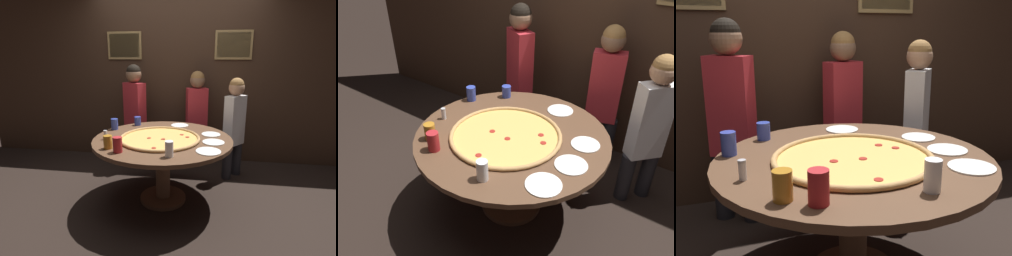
# 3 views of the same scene
# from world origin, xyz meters

# --- Properties ---
(back_wall) EXTENTS (6.40, 0.08, 2.60)m
(back_wall) POSITION_xyz_m (0.00, 1.35, 1.30)
(back_wall) COLOR #3D281C
(back_wall) RESTS_ON ground_plane
(dining_table) EXTENTS (1.49, 1.49, 0.74)m
(dining_table) POSITION_xyz_m (0.00, 0.00, 0.60)
(dining_table) COLOR brown
(dining_table) RESTS_ON ground_plane
(giant_pizza) EXTENTS (0.86, 0.86, 0.03)m
(giant_pizza) POSITION_xyz_m (-0.02, -0.05, 0.75)
(giant_pizza) COLOR #EAB75B
(giant_pizza) RESTS_ON dining_table
(drink_cup_front_edge) EXTENTS (0.09, 0.09, 0.14)m
(drink_cup_front_edge) POSITION_xyz_m (-0.34, -0.49, 0.81)
(drink_cup_front_edge) COLOR #B22328
(drink_cup_front_edge) RESTS_ON dining_table
(drink_cup_far_right) EXTENTS (0.08, 0.08, 0.13)m
(drink_cup_far_right) POSITION_xyz_m (-0.63, 0.25, 0.81)
(drink_cup_far_right) COLOR #384CB7
(drink_cup_far_right) RESTS_ON dining_table
(drink_cup_near_right) EXTENTS (0.07, 0.07, 0.14)m
(drink_cup_near_right) POSITION_xyz_m (0.15, -0.54, 0.81)
(drink_cup_near_right) COLOR white
(drink_cup_near_right) RESTS_ON dining_table
(drink_cup_by_shaker) EXTENTS (0.08, 0.08, 0.11)m
(drink_cup_by_shaker) POSITION_xyz_m (-0.41, 0.49, 0.79)
(drink_cup_by_shaker) COLOR #384CB7
(drink_cup_by_shaker) RESTS_ON dining_table
(drink_cup_centre_back) EXTENTS (0.08, 0.08, 0.13)m
(drink_cup_centre_back) POSITION_xyz_m (-0.46, -0.41, 0.80)
(drink_cup_centre_back) COLOR #BC7A23
(drink_cup_centre_back) RESTS_ON dining_table
(white_plate_beside_cup) EXTENTS (0.23, 0.23, 0.01)m
(white_plate_beside_cup) POSITION_xyz_m (0.49, -0.36, 0.74)
(white_plate_beside_cup) COLOR white
(white_plate_beside_cup) RESTS_ON dining_table
(white_plate_far_back) EXTENTS (0.21, 0.21, 0.01)m
(white_plate_far_back) POSITION_xyz_m (0.52, 0.20, 0.74)
(white_plate_far_back) COLOR white
(white_plate_far_back) RESTS_ON dining_table
(white_plate_left_side) EXTENTS (0.23, 0.23, 0.01)m
(white_plate_left_side) POSITION_xyz_m (0.54, -0.08, 0.74)
(white_plate_left_side) COLOR white
(white_plate_left_side) RESTS_ON dining_table
(white_plate_near_front) EXTENTS (0.22, 0.22, 0.01)m
(white_plate_near_front) POSITION_xyz_m (0.13, 0.55, 0.74)
(white_plate_near_front) COLOR white
(white_plate_near_front) RESTS_ON dining_table
(condiment_shaker) EXTENTS (0.04, 0.04, 0.10)m
(condiment_shaker) POSITION_xyz_m (-0.59, -0.14, 0.79)
(condiment_shaker) COLOR silver
(condiment_shaker) RESTS_ON dining_table
(diner_far_right) EXTENTS (0.37, 0.23, 1.40)m
(diner_far_right) POSITION_xyz_m (0.32, 1.06, 0.79)
(diner_far_right) COLOR #232328
(diner_far_right) RESTS_ON ground_plane
(diner_centre_back) EXTENTS (0.31, 0.33, 1.34)m
(diner_centre_back) POSITION_xyz_m (0.82, 0.74, 0.76)
(diner_centre_back) COLOR #232328
(diner_centre_back) RESTS_ON ground_plane
(diner_side_left) EXTENTS (0.39, 0.31, 1.49)m
(diner_side_left) POSITION_xyz_m (-0.57, 0.95, 0.84)
(diner_side_left) COLOR #232328
(diner_side_left) RESTS_ON ground_plane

